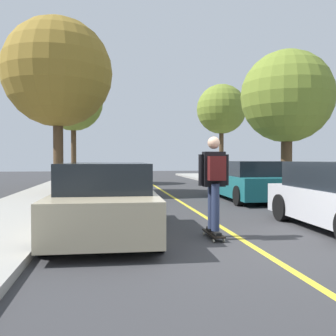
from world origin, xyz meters
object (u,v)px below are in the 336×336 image
at_px(parked_car_left_nearest, 106,199).
at_px(street_tree_left_near, 73,102).
at_px(street_tree_left_nearest, 58,73).
at_px(skateboard, 213,234).
at_px(skateboarder, 214,178).
at_px(parked_car_right_near, 247,181).
at_px(street_tree_right_near, 221,109).
at_px(parked_car_left_near, 108,181).
at_px(street_tree_right_nearest, 287,97).

height_order(parked_car_left_nearest, street_tree_left_near, street_tree_left_near).
xyz_separation_m(street_tree_left_nearest, skateboard, (4.06, -9.26, -4.96)).
distance_m(parked_car_left_nearest, street_tree_left_near, 15.66).
bearing_deg(skateboarder, street_tree_left_nearest, 113.62).
bearing_deg(parked_car_right_near, street_tree_right_near, 78.33).
height_order(street_tree_left_nearest, skateboarder, street_tree_left_nearest).
xyz_separation_m(parked_car_left_near, street_tree_left_near, (-2.07, 7.88, 4.19)).
distance_m(street_tree_right_near, skateboarder, 17.21).
height_order(parked_car_left_near, street_tree_left_near, street_tree_left_near).
bearing_deg(parked_car_right_near, parked_car_left_nearest, -133.10).
height_order(parked_car_left_nearest, street_tree_right_nearest, street_tree_right_nearest).
relative_size(street_tree_left_near, skateboarder, 3.59).
relative_size(parked_car_left_nearest, skateboard, 5.37).
bearing_deg(parked_car_left_near, parked_car_left_nearest, -90.00).
bearing_deg(skateboard, parked_car_left_near, 104.31).
xyz_separation_m(parked_car_left_nearest, parked_car_right_near, (4.95, 5.29, -0.01)).
xyz_separation_m(parked_car_right_near, street_tree_right_nearest, (2.07, 1.17, 3.26)).
bearing_deg(skateboard, street_tree_right_near, 72.61).
relative_size(parked_car_left_nearest, street_tree_right_nearest, 0.80).
distance_m(parked_car_right_near, street_tree_left_nearest, 8.87).
relative_size(street_tree_left_near, street_tree_right_nearest, 1.14).
height_order(parked_car_right_near, street_tree_right_nearest, street_tree_right_nearest).
distance_m(parked_car_right_near, skateboard, 6.75).
relative_size(parked_car_left_near, street_tree_left_near, 0.68).
bearing_deg(parked_car_right_near, street_tree_left_near, 126.00).
bearing_deg(street_tree_left_near, skateboarder, -75.51).
bearing_deg(parked_car_left_near, street_tree_right_near, 49.55).
xyz_separation_m(street_tree_right_nearest, street_tree_right_near, (0.00, 8.85, 0.67)).
xyz_separation_m(street_tree_left_near, street_tree_right_near, (9.09, 0.36, -0.22)).
bearing_deg(parked_car_left_near, street_tree_left_near, 104.71).
distance_m(skateboard, skateboarder, 1.04).
bearing_deg(skateboarder, parked_car_right_near, 64.00).
distance_m(street_tree_left_nearest, street_tree_left_near, 6.44).
bearing_deg(street_tree_left_near, parked_car_right_near, -54.00).
relative_size(street_tree_right_near, skateboard, 7.21).
distance_m(street_tree_left_near, street_tree_right_nearest, 12.48).
relative_size(street_tree_right_nearest, skateboard, 6.72).
xyz_separation_m(parked_car_left_near, skateboard, (1.99, -7.82, -0.56)).
xyz_separation_m(parked_car_left_nearest, skateboard, (1.99, -0.74, -0.61)).
height_order(parked_car_right_near, street_tree_left_near, street_tree_left_near).
bearing_deg(street_tree_right_nearest, parked_car_left_near, 175.00).
xyz_separation_m(parked_car_left_near, parked_car_right_near, (4.95, -1.78, 0.04)).
relative_size(street_tree_left_nearest, street_tree_right_nearest, 1.27).
xyz_separation_m(street_tree_right_near, skateboarder, (-5.03, -16.09, -3.49)).
height_order(street_tree_right_nearest, street_tree_right_near, street_tree_right_near).
bearing_deg(street_tree_left_near, parked_car_left_near, -75.29).
distance_m(parked_car_left_nearest, parked_car_left_near, 7.08).
relative_size(parked_car_left_near, parked_car_right_near, 0.96).
relative_size(parked_car_right_near, street_tree_right_near, 0.75).
xyz_separation_m(street_tree_right_nearest, skateboarder, (-5.03, -7.24, -2.82)).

